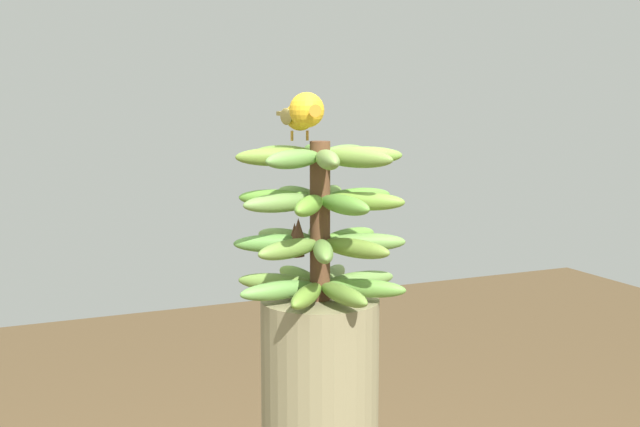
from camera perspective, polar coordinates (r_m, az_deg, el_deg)
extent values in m
cylinder|color=brown|center=(1.53, 0.00, -0.53)|extent=(0.04, 0.04, 0.29)
ellipsoid|color=olive|center=(1.49, 1.58, -5.40)|extent=(0.05, 0.15, 0.03)
ellipsoid|color=#63973D|center=(1.54, 3.02, -4.96)|extent=(0.13, 0.12, 0.03)
ellipsoid|color=olive|center=(1.60, 2.64, -4.44)|extent=(0.15, 0.05, 0.03)
ellipsoid|color=olive|center=(1.63, 0.81, -4.14)|extent=(0.12, 0.13, 0.03)
ellipsoid|color=olive|center=(1.63, -1.43, -4.19)|extent=(0.05, 0.15, 0.03)
ellipsoid|color=olive|center=(1.58, -2.93, -4.58)|extent=(0.13, 0.12, 0.03)
ellipsoid|color=#659A46|center=(1.52, -2.78, -5.11)|extent=(0.15, 0.05, 0.03)
ellipsoid|color=olive|center=(1.48, -0.90, -5.47)|extent=(0.12, 0.13, 0.03)
ellipsoid|color=olive|center=(1.49, 2.35, -2.32)|extent=(0.09, 0.15, 0.03)
ellipsoid|color=#6A9745|center=(1.55, 3.00, -1.92)|extent=(0.15, 0.08, 0.03)
ellipsoid|color=#659C3B|center=(1.60, 1.92, -1.57)|extent=(0.15, 0.09, 0.03)
ellipsoid|color=#699644|center=(1.62, -0.19, -1.45)|extent=(0.08, 0.15, 0.03)
ellipsoid|color=olive|center=(1.59, -2.20, -1.62)|extent=(0.09, 0.15, 0.03)
ellipsoid|color=#5D9540|center=(1.54, -3.02, -1.99)|extent=(0.15, 0.08, 0.03)
ellipsoid|color=olive|center=(1.48, -2.07, -2.37)|extent=(0.15, 0.09, 0.03)
ellipsoid|color=olive|center=(1.46, 0.21, -2.52)|extent=(0.08, 0.15, 0.03)
ellipsoid|color=#5C9834|center=(1.57, 2.45, 1.10)|extent=(0.15, 0.05, 0.03)
ellipsoid|color=olive|center=(1.60, 0.66, 1.26)|extent=(0.12, 0.14, 0.03)
ellipsoid|color=olive|center=(1.60, -1.47, 1.21)|extent=(0.05, 0.15, 0.03)
ellipsoid|color=#5D9633|center=(1.55, -2.83, 1.00)|extent=(0.14, 0.12, 0.03)
ellipsoid|color=olive|center=(1.49, -2.59, 0.71)|extent=(0.15, 0.05, 0.03)
ellipsoid|color=#679B33|center=(1.45, -0.73, 0.53)|extent=(0.12, 0.14, 0.03)
ellipsoid|color=#5F9539|center=(1.46, 1.60, 0.58)|extent=(0.05, 0.15, 0.03)
ellipsoid|color=olive|center=(1.51, 2.90, 0.82)|extent=(0.14, 0.12, 0.03)
ellipsoid|color=olive|center=(1.57, -2.27, 3.93)|extent=(0.10, 0.14, 0.03)
ellipsoid|color=olive|center=(1.51, -2.86, 3.77)|extent=(0.15, 0.07, 0.03)
ellipsoid|color=#639042|center=(1.46, -1.75, 3.63)|extent=(0.14, 0.10, 0.03)
ellipsoid|color=olive|center=(1.45, 0.49, 3.59)|extent=(0.07, 0.15, 0.03)
ellipsoid|color=olive|center=(1.48, 2.40, 3.68)|extent=(0.10, 0.14, 0.03)
ellipsoid|color=#6F9D3A|center=(1.54, 2.81, 3.84)|extent=(0.15, 0.07, 0.03)
ellipsoid|color=#669A3D|center=(1.58, 1.61, 3.98)|extent=(0.14, 0.10, 0.03)
ellipsoid|color=#5D9539|center=(1.60, -0.45, 4.02)|extent=(0.07, 0.15, 0.03)
cone|color=brown|center=(1.54, -1.70, -1.73)|extent=(0.04, 0.04, 0.06)
cone|color=#4C2D1E|center=(1.51, -1.44, -1.42)|extent=(0.04, 0.04, 0.06)
cylinder|color=#C68933|center=(1.53, -1.87, 5.17)|extent=(0.01, 0.01, 0.02)
cylinder|color=#C68933|center=(1.54, -0.85, 5.19)|extent=(0.01, 0.00, 0.02)
ellipsoid|color=gold|center=(1.54, -1.36, 6.44)|extent=(0.06, 0.11, 0.05)
ellipsoid|color=olive|center=(1.53, -2.27, 6.44)|extent=(0.02, 0.08, 0.03)
ellipsoid|color=olive|center=(1.55, -0.56, 6.46)|extent=(0.02, 0.08, 0.03)
cube|color=olive|center=(1.62, -2.15, 6.62)|extent=(0.04, 0.08, 0.01)
sphere|color=gold|center=(1.49, -0.89, 6.87)|extent=(0.06, 0.06, 0.06)
sphere|color=black|center=(1.49, 0.05, 7.05)|extent=(0.01, 0.01, 0.01)
cone|color=orange|center=(1.45, -0.48, 6.84)|extent=(0.03, 0.03, 0.02)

